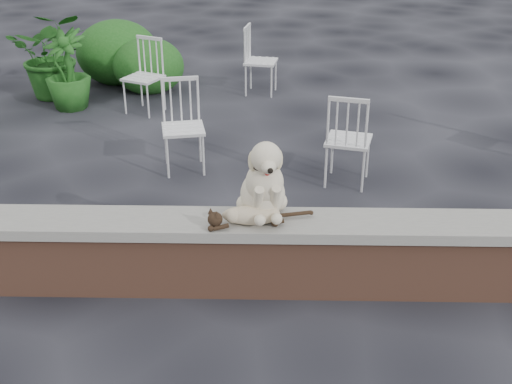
{
  "coord_description": "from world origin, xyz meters",
  "views": [
    {
      "loc": [
        -0.1,
        -3.96,
        2.76
      ],
      "look_at": [
        -0.19,
        0.2,
        0.7
      ],
      "focal_mm": 44.91,
      "sensor_mm": 36.0,
      "label": 1
    }
  ],
  "objects_px": {
    "chair_a": "(183,127)",
    "chair_e": "(261,60)",
    "potted_plant_a": "(53,54)",
    "potted_plant_b": "(67,70)",
    "chair_b": "(143,77)",
    "chair_c": "(349,138)",
    "cat": "(251,214)",
    "dog": "(263,175)"
  },
  "relations": [
    {
      "from": "chair_c",
      "to": "potted_plant_a",
      "type": "height_order",
      "value": "potted_plant_a"
    },
    {
      "from": "chair_b",
      "to": "chair_e",
      "type": "bearing_deg",
      "value": 54.47
    },
    {
      "from": "chair_e",
      "to": "potted_plant_b",
      "type": "relative_size",
      "value": 0.91
    },
    {
      "from": "dog",
      "to": "cat",
      "type": "relative_size",
      "value": 0.68
    },
    {
      "from": "chair_b",
      "to": "potted_plant_b",
      "type": "xyz_separation_m",
      "value": [
        -1.0,
        0.13,
        0.04
      ]
    },
    {
      "from": "chair_e",
      "to": "potted_plant_a",
      "type": "distance_m",
      "value": 2.83
    },
    {
      "from": "dog",
      "to": "cat",
      "type": "distance_m",
      "value": 0.29
    },
    {
      "from": "chair_b",
      "to": "chair_c",
      "type": "height_order",
      "value": "same"
    },
    {
      "from": "cat",
      "to": "chair_b",
      "type": "height_order",
      "value": "chair_b"
    },
    {
      "from": "cat",
      "to": "potted_plant_b",
      "type": "height_order",
      "value": "potted_plant_b"
    },
    {
      "from": "chair_c",
      "to": "potted_plant_a",
      "type": "distance_m",
      "value": 4.6
    },
    {
      "from": "chair_e",
      "to": "chair_c",
      "type": "height_order",
      "value": "same"
    },
    {
      "from": "chair_e",
      "to": "potted_plant_b",
      "type": "distance_m",
      "value": 2.59
    },
    {
      "from": "dog",
      "to": "chair_b",
      "type": "height_order",
      "value": "dog"
    },
    {
      "from": "chair_b",
      "to": "potted_plant_a",
      "type": "relative_size",
      "value": 0.8
    },
    {
      "from": "chair_e",
      "to": "chair_a",
      "type": "bearing_deg",
      "value": 173.58
    },
    {
      "from": "dog",
      "to": "potted_plant_a",
      "type": "height_order",
      "value": "dog"
    },
    {
      "from": "chair_a",
      "to": "potted_plant_a",
      "type": "height_order",
      "value": "potted_plant_a"
    },
    {
      "from": "chair_a",
      "to": "potted_plant_a",
      "type": "xyz_separation_m",
      "value": [
        -2.07,
        2.43,
        0.12
      ]
    },
    {
      "from": "potted_plant_b",
      "to": "chair_a",
      "type": "bearing_deg",
      "value": -48.09
    },
    {
      "from": "chair_e",
      "to": "potted_plant_a",
      "type": "bearing_deg",
      "value": 103.63
    },
    {
      "from": "chair_b",
      "to": "potted_plant_a",
      "type": "bearing_deg",
      "value": -179.74
    },
    {
      "from": "chair_b",
      "to": "cat",
      "type": "bearing_deg",
      "value": -44.23
    },
    {
      "from": "chair_b",
      "to": "chair_a",
      "type": "bearing_deg",
      "value": -42.55
    },
    {
      "from": "potted_plant_a",
      "to": "potted_plant_b",
      "type": "height_order",
      "value": "potted_plant_a"
    },
    {
      "from": "chair_b",
      "to": "potted_plant_a",
      "type": "height_order",
      "value": "potted_plant_a"
    },
    {
      "from": "dog",
      "to": "potted_plant_b",
      "type": "distance_m",
      "value": 4.75
    },
    {
      "from": "chair_a",
      "to": "chair_b",
      "type": "bearing_deg",
      "value": 101.1
    },
    {
      "from": "chair_a",
      "to": "chair_b",
      "type": "distance_m",
      "value": 1.95
    },
    {
      "from": "chair_c",
      "to": "potted_plant_b",
      "type": "bearing_deg",
      "value": -18.63
    },
    {
      "from": "chair_a",
      "to": "chair_c",
      "type": "xyz_separation_m",
      "value": [
        1.65,
        -0.28,
        0.0
      ]
    },
    {
      "from": "cat",
      "to": "chair_b",
      "type": "bearing_deg",
      "value": 100.28
    },
    {
      "from": "dog",
      "to": "chair_a",
      "type": "relative_size",
      "value": 0.65
    },
    {
      "from": "chair_a",
      "to": "chair_e",
      "type": "height_order",
      "value": "same"
    },
    {
      "from": "cat",
      "to": "chair_c",
      "type": "bearing_deg",
      "value": 54.78
    },
    {
      "from": "cat",
      "to": "chair_a",
      "type": "height_order",
      "value": "chair_a"
    },
    {
      "from": "dog",
      "to": "potted_plant_b",
      "type": "bearing_deg",
      "value": 112.77
    },
    {
      "from": "dog",
      "to": "chair_c",
      "type": "height_order",
      "value": "dog"
    },
    {
      "from": "chair_a",
      "to": "cat",
      "type": "bearing_deg",
      "value": -82.02
    },
    {
      "from": "chair_e",
      "to": "potted_plant_a",
      "type": "height_order",
      "value": "potted_plant_a"
    },
    {
      "from": "chair_c",
      "to": "potted_plant_a",
      "type": "bearing_deg",
      "value": -21.59
    },
    {
      "from": "dog",
      "to": "chair_e",
      "type": "xyz_separation_m",
      "value": [
        -0.08,
        4.68,
        -0.42
      ]
    }
  ]
}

